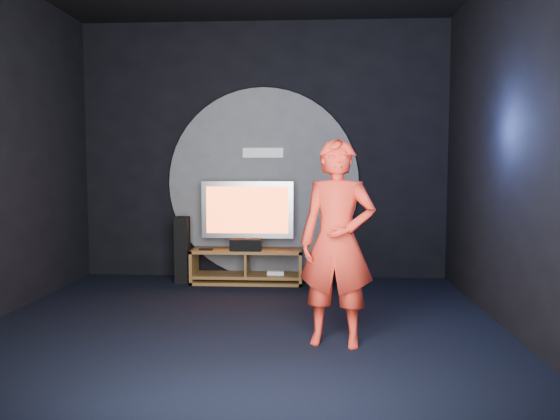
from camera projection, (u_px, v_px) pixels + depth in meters
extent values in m
plane|color=black|center=(241.00, 329.00, 5.15)|extent=(5.00, 5.00, 0.00)
cube|color=black|center=(264.00, 151.00, 7.50)|extent=(5.00, 0.04, 3.50)
cube|color=black|center=(169.00, 121.00, 2.52)|extent=(5.00, 0.04, 3.50)
cube|color=black|center=(518.00, 143.00, 4.87)|extent=(0.04, 5.00, 3.50)
cylinder|color=#515156|center=(263.00, 184.00, 7.48)|extent=(2.60, 0.08, 2.60)
cube|color=white|center=(263.00, 153.00, 7.39)|extent=(0.55, 0.03, 0.13)
cube|color=brown|center=(247.00, 251.00, 7.17)|extent=(1.45, 0.45, 0.04)
cube|color=brown|center=(247.00, 275.00, 7.20)|extent=(1.41, 0.42, 0.04)
cube|color=brown|center=(194.00, 265.00, 7.23)|extent=(0.04, 0.45, 0.45)
cube|color=brown|center=(301.00, 267.00, 7.15)|extent=(0.04, 0.45, 0.45)
cube|color=brown|center=(247.00, 263.00, 7.18)|extent=(0.03, 0.40, 0.29)
cube|color=brown|center=(247.00, 281.00, 7.20)|extent=(1.45, 0.45, 0.04)
cube|color=white|center=(276.00, 272.00, 7.17)|extent=(0.22, 0.16, 0.05)
cube|color=silver|center=(248.00, 247.00, 7.24)|extent=(0.36, 0.22, 0.04)
cylinder|color=silver|center=(248.00, 242.00, 7.23)|extent=(0.07, 0.07, 0.10)
cube|color=silver|center=(247.00, 210.00, 7.20)|extent=(1.21, 0.06, 0.75)
cube|color=#F55422|center=(247.00, 210.00, 7.16)|extent=(1.08, 0.01, 0.61)
cube|color=black|center=(246.00, 245.00, 7.02)|extent=(0.40, 0.15, 0.15)
cube|color=black|center=(206.00, 249.00, 7.08)|extent=(0.18, 0.05, 0.02)
cube|color=black|center=(182.00, 250.00, 7.17)|extent=(0.18, 0.20, 0.88)
cube|color=black|center=(331.00, 249.00, 7.24)|extent=(0.18, 0.20, 0.88)
cube|color=black|center=(320.00, 276.00, 6.88)|extent=(0.29, 0.29, 0.32)
imported|color=red|center=(337.00, 243.00, 4.66)|extent=(0.71, 0.53, 1.77)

